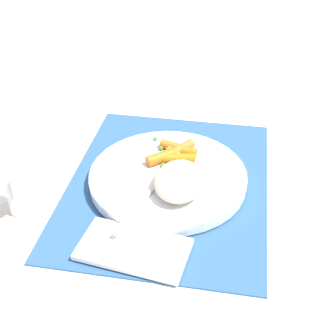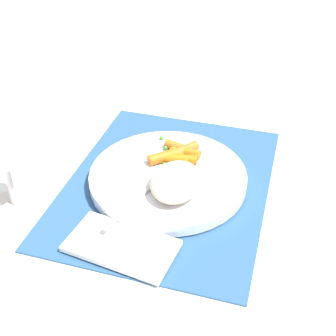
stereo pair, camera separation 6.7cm
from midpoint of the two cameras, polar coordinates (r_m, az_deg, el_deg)
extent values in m
plane|color=white|center=(0.75, -2.56, -2.15)|extent=(2.40, 2.40, 0.00)
cube|color=#2D5684|center=(0.75, -2.57, -1.98)|extent=(0.41, 0.32, 0.01)
cylinder|color=white|center=(0.74, -2.59, -1.26)|extent=(0.25, 0.25, 0.02)
ellipsoid|color=beige|center=(0.69, -1.37, -1.69)|extent=(0.10, 0.08, 0.04)
cylinder|color=orange|center=(0.77, -1.41, 1.49)|extent=(0.04, 0.04, 0.01)
cylinder|color=orange|center=(0.76, -3.45, 1.23)|extent=(0.05, 0.05, 0.02)
cylinder|color=orange|center=(0.78, -0.81, 2.30)|extent=(0.05, 0.04, 0.02)
cylinder|color=orange|center=(0.76, -1.19, 1.14)|extent=(0.02, 0.05, 0.02)
cylinder|color=orange|center=(0.77, -0.21, 1.97)|extent=(0.02, 0.04, 0.02)
cylinder|color=orange|center=(0.79, -1.64, 2.58)|extent=(0.03, 0.05, 0.02)
sphere|color=#51B644|center=(0.77, -4.71, 1.24)|extent=(0.01, 0.01, 0.01)
sphere|color=#50A335|center=(0.82, -3.94, 3.59)|extent=(0.01, 0.01, 0.01)
sphere|color=green|center=(0.80, 0.30, 3.04)|extent=(0.01, 0.01, 0.01)
sphere|color=green|center=(0.80, -2.98, 2.94)|extent=(0.01, 0.01, 0.01)
sphere|color=green|center=(0.74, -0.65, -0.30)|extent=(0.01, 0.01, 0.01)
sphere|color=#488D32|center=(0.79, -3.31, 2.37)|extent=(0.01, 0.01, 0.01)
sphere|color=green|center=(0.74, 0.84, -0.23)|extent=(0.01, 0.01, 0.01)
sphere|color=#528C44|center=(0.78, 0.30, 1.78)|extent=(0.01, 0.01, 0.01)
sphere|color=green|center=(0.76, -3.85, 0.98)|extent=(0.01, 0.01, 0.01)
sphere|color=green|center=(0.80, -2.96, 3.02)|extent=(0.01, 0.01, 0.01)
sphere|color=#579E3E|center=(0.79, -2.14, 2.28)|extent=(0.01, 0.01, 0.01)
sphere|color=green|center=(0.75, -3.20, 0.27)|extent=(0.01, 0.01, 0.01)
sphere|color=#579644|center=(0.79, 0.39, 2.67)|extent=(0.01, 0.01, 0.01)
cube|color=silver|center=(0.76, -1.37, 0.84)|extent=(0.05, 0.03, 0.01)
cube|color=silver|center=(0.69, -5.61, -3.80)|extent=(0.16, 0.06, 0.01)
cylinder|color=silver|center=(0.74, -20.88, -5.51)|extent=(0.07, 0.07, 0.00)
cylinder|color=silver|center=(0.72, -21.63, -2.91)|extent=(0.01, 0.01, 0.08)
cube|color=white|center=(0.64, -7.33, -10.03)|extent=(0.10, 0.16, 0.01)
camera|label=1|loc=(0.03, -92.63, -1.96)|focal=49.34mm
camera|label=2|loc=(0.03, 87.37, 1.96)|focal=49.34mm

